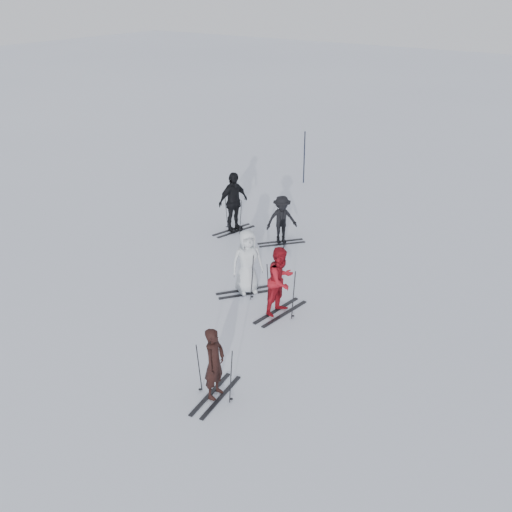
% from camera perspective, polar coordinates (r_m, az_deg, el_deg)
% --- Properties ---
extents(ground, '(120.00, 120.00, 0.00)m').
position_cam_1_polar(ground, '(16.96, -1.97, -4.21)').
color(ground, silver).
rests_on(ground, ground).
extents(skier_near_dark, '(0.46, 0.62, 1.55)m').
position_cam_1_polar(skier_near_dark, '(13.12, -3.70, -9.59)').
color(skier_near_dark, black).
rests_on(skier_near_dark, ground).
extents(skier_red, '(0.74, 0.92, 1.78)m').
position_cam_1_polar(skier_red, '(16.10, 2.22, -2.28)').
color(skier_red, maroon).
rests_on(skier_red, ground).
extents(skier_grey, '(0.96, 1.04, 1.78)m').
position_cam_1_polar(skier_grey, '(17.13, -0.78, -0.59)').
color(skier_grey, silver).
rests_on(skier_grey, ground).
extents(skier_uphill_left, '(0.73, 1.26, 2.01)m').
position_cam_1_polar(skier_uphill_left, '(21.26, -2.04, 4.76)').
color(skier_uphill_left, black).
rests_on(skier_uphill_left, ground).
extents(skier_uphill_far, '(1.09, 1.15, 1.56)m').
position_cam_1_polar(skier_uphill_far, '(20.35, 2.30, 3.18)').
color(skier_uphill_far, black).
rests_on(skier_uphill_far, ground).
extents(skis_near_dark, '(1.78, 1.14, 1.21)m').
position_cam_1_polar(skis_near_dark, '(13.21, -3.68, -10.21)').
color(skis_near_dark, black).
rests_on(skis_near_dark, ground).
extents(skis_red, '(1.89, 1.11, 1.32)m').
position_cam_1_polar(skis_red, '(16.20, 2.21, -3.01)').
color(skis_red, black).
rests_on(skis_red, ground).
extents(skis_grey, '(1.97, 1.78, 1.28)m').
position_cam_1_polar(skis_grey, '(17.23, -0.77, -1.33)').
color(skis_grey, black).
rests_on(skis_grey, ground).
extents(skis_uphill_left, '(1.80, 1.21, 1.20)m').
position_cam_1_polar(skis_uphill_left, '(21.40, -2.02, 3.74)').
color(skis_uphill_left, black).
rests_on(skis_uphill_left, ground).
extents(skis_uphill_far, '(1.74, 1.64, 1.15)m').
position_cam_1_polar(skis_uphill_far, '(20.42, 2.29, 2.63)').
color(skis_uphill_far, black).
rests_on(skis_uphill_far, ground).
extents(piste_marker, '(0.06, 0.06, 2.13)m').
position_cam_1_polar(piste_marker, '(26.44, 4.31, 8.74)').
color(piste_marker, black).
rests_on(piste_marker, ground).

